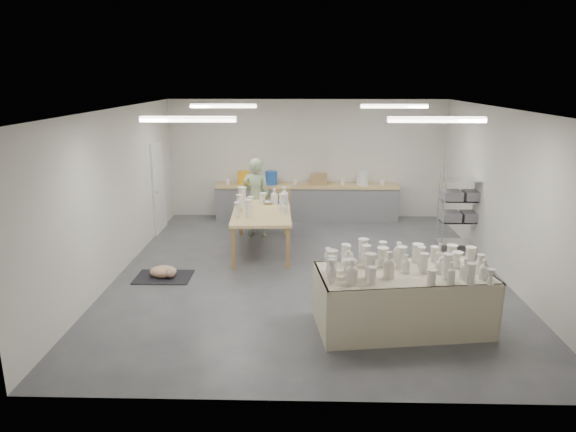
{
  "coord_description": "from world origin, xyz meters",
  "views": [
    {
      "loc": [
        -0.15,
        -9.04,
        3.54
      ],
      "look_at": [
        -0.38,
        0.1,
        1.05
      ],
      "focal_mm": 32.0,
      "sensor_mm": 36.0,
      "label": 1
    }
  ],
  "objects_px": {
    "potter": "(256,197)",
    "red_stool": "(258,220)",
    "work_table": "(264,208)",
    "drying_table": "(402,297)"
  },
  "relations": [
    {
      "from": "drying_table",
      "to": "potter",
      "type": "xyz_separation_m",
      "value": [
        -2.47,
        4.43,
        0.43
      ]
    },
    {
      "from": "work_table",
      "to": "potter",
      "type": "relative_size",
      "value": 1.33
    },
    {
      "from": "drying_table",
      "to": "red_stool",
      "type": "distance_m",
      "value": 5.32
    },
    {
      "from": "work_table",
      "to": "potter",
      "type": "xyz_separation_m",
      "value": [
        -0.24,
        0.91,
        0.01
      ]
    },
    {
      "from": "red_stool",
      "to": "potter",
      "type": "bearing_deg",
      "value": -90.0
    },
    {
      "from": "work_table",
      "to": "potter",
      "type": "distance_m",
      "value": 0.95
    },
    {
      "from": "potter",
      "to": "red_stool",
      "type": "distance_m",
      "value": 0.67
    },
    {
      "from": "drying_table",
      "to": "potter",
      "type": "relative_size",
      "value": 1.43
    },
    {
      "from": "drying_table",
      "to": "red_stool",
      "type": "relative_size",
      "value": 5.95
    },
    {
      "from": "drying_table",
      "to": "potter",
      "type": "height_order",
      "value": "potter"
    }
  ]
}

